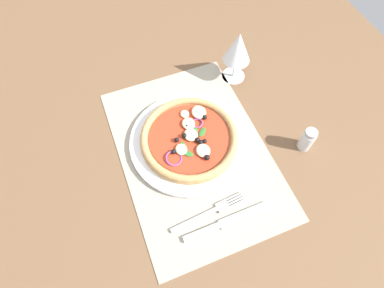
{
  "coord_description": "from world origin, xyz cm",
  "views": [
    {
      "loc": [
        33.07,
        -13.3,
        66.56
      ],
      "look_at": [
        -0.79,
        0.0,
        2.57
      ],
      "focal_mm": 28.88,
      "sensor_mm": 36.0,
      "label": 1
    }
  ],
  "objects_px": {
    "plate": "(191,141)",
    "fork": "(213,211)",
    "pizza": "(191,137)",
    "pepper_shaker": "(307,140)",
    "wine_glass": "(238,49)",
    "knife": "(228,222)"
  },
  "relations": [
    {
      "from": "wine_glass",
      "to": "fork",
      "type": "bearing_deg",
      "value": -31.68
    },
    {
      "from": "plate",
      "to": "wine_glass",
      "type": "height_order",
      "value": "wine_glass"
    },
    {
      "from": "pizza",
      "to": "plate",
      "type": "bearing_deg",
      "value": -52.23
    },
    {
      "from": "plate",
      "to": "fork",
      "type": "bearing_deg",
      "value": -6.04
    },
    {
      "from": "pepper_shaker",
      "to": "wine_glass",
      "type": "bearing_deg",
      "value": -166.87
    },
    {
      "from": "pizza",
      "to": "knife",
      "type": "relative_size",
      "value": 1.19
    },
    {
      "from": "fork",
      "to": "knife",
      "type": "xyz_separation_m",
      "value": [
        0.03,
        0.02,
        0.0
      ]
    },
    {
      "from": "pizza",
      "to": "fork",
      "type": "xyz_separation_m",
      "value": [
        0.18,
        -0.02,
        -0.02
      ]
    },
    {
      "from": "plate",
      "to": "knife",
      "type": "distance_m",
      "value": 0.22
    },
    {
      "from": "fork",
      "to": "pepper_shaker",
      "type": "relative_size",
      "value": 2.7
    },
    {
      "from": "plate",
      "to": "knife",
      "type": "xyz_separation_m",
      "value": [
        0.22,
        0.0,
        -0.0
      ]
    },
    {
      "from": "wine_glass",
      "to": "pepper_shaker",
      "type": "bearing_deg",
      "value": 13.13
    },
    {
      "from": "knife",
      "to": "wine_glass",
      "type": "bearing_deg",
      "value": 62.48
    },
    {
      "from": "fork",
      "to": "pepper_shaker",
      "type": "bearing_deg",
      "value": 9.86
    },
    {
      "from": "wine_glass",
      "to": "pepper_shaker",
      "type": "xyz_separation_m",
      "value": [
        0.27,
        0.06,
        -0.07
      ]
    },
    {
      "from": "pizza",
      "to": "pepper_shaker",
      "type": "distance_m",
      "value": 0.28
    },
    {
      "from": "pepper_shaker",
      "to": "plate",
      "type": "bearing_deg",
      "value": -113.62
    },
    {
      "from": "fork",
      "to": "knife",
      "type": "bearing_deg",
      "value": -63.8
    },
    {
      "from": "fork",
      "to": "pepper_shaker",
      "type": "height_order",
      "value": "pepper_shaker"
    },
    {
      "from": "wine_glass",
      "to": "knife",
      "type": "bearing_deg",
      "value": -26.9
    },
    {
      "from": "pizza",
      "to": "fork",
      "type": "distance_m",
      "value": 0.18
    },
    {
      "from": "plate",
      "to": "wine_glass",
      "type": "bearing_deg",
      "value": 129.8
    }
  ]
}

